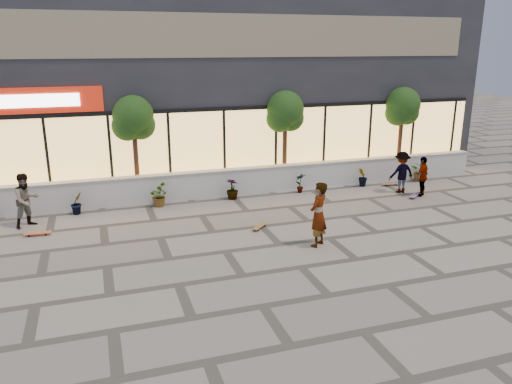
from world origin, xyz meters
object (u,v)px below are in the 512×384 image
object	(u,v)px
skater_center	(318,214)
skater_left	(26,200)
skateboard_center	(260,226)
skateboard_right_near	(391,184)
skater_right_near	(422,176)
skateboard_right_far	(414,195)
skateboard_left	(37,233)
tree_midwest	(133,121)
tree_east	(403,109)
skater_right_far	(401,172)
tree_mideast	(285,114)

from	to	relation	value
skater_center	skater_left	xyz separation A→B (m)	(-8.21, 4.41, -0.08)
skateboard_center	skateboard_right_near	bearing A→B (deg)	-19.40
skater_right_near	skateboard_right_far	size ratio (longest dim) A/B	2.12
skateboard_center	skateboard_left	world-z (taller)	skateboard_left
tree_midwest	tree_east	distance (m)	11.50
tree_midwest	skater_right_near	bearing A→B (deg)	-16.64
skater_center	skateboard_right_near	xyz separation A→B (m)	(5.67, 4.97, -0.88)
skater_center	skater_right_far	xyz separation A→B (m)	(5.47, 3.99, -0.14)
skater_center	skateboard_right_far	world-z (taller)	skater_center
skateboard_right_near	tree_mideast	bearing A→B (deg)	165.12
tree_east	skateboard_right_far	bearing A→B (deg)	-112.76
tree_mideast	skater_left	size ratio (longest dim) A/B	2.22
tree_mideast	skateboard_right_near	bearing A→B (deg)	-19.63
skater_left	skater_right_far	size ratio (longest dim) A/B	1.07
tree_mideast	skater_center	size ratio (longest dim) A/B	2.03
skater_left	skateboard_right_near	size ratio (longest dim) A/B	2.20
skater_right_near	skater_center	bearing A→B (deg)	-5.50
skater_center	skateboard_right_near	size ratio (longest dim) A/B	2.41
tree_midwest	skateboard_center	bearing A→B (deg)	-53.80
skateboard_left	skateboard_right_near	distance (m)	13.65
skater_center	skateboard_left	world-z (taller)	skater_center
skateboard_right_far	skateboard_left	bearing A→B (deg)	141.99
tree_east	tree_midwest	bearing A→B (deg)	180.00
tree_east	skateboard_right_far	size ratio (longest dim) A/B	5.28
tree_mideast	skateboard_right_near	world-z (taller)	tree_mideast
tree_mideast	skater_center	world-z (taller)	tree_mideast
skateboard_left	tree_east	bearing A→B (deg)	15.40
skater_left	skater_right_near	distance (m)	14.21
skateboard_center	skateboard_left	distance (m)	6.90
tree_mideast	skateboard_center	distance (m)	6.05
skater_center	skateboard_right_near	distance (m)	7.59
skateboard_right_near	tree_east	bearing A→B (deg)	53.96
skateboard_center	skateboard_right_far	distance (m)	6.91
skater_left	skateboard_center	bearing A→B (deg)	-53.84
tree_east	skater_right_far	bearing A→B (deg)	-121.24
skater_center	tree_midwest	bearing A→B (deg)	-94.81
tree_midwest	tree_east	xyz separation A→B (m)	(11.50, 0.00, 0.00)
tree_midwest	skater_left	world-z (taller)	tree_midwest
skater_right_near	skater_right_far	xyz separation A→B (m)	(-0.50, 0.67, 0.04)
skateboard_left	tree_midwest	bearing A→B (deg)	46.07
tree_midwest	skateboard_left	bearing A→B (deg)	-137.71
skater_right_near	tree_midwest	bearing A→B (deg)	-51.29
skateboard_center	tree_mideast	bearing A→B (deg)	16.44
skater_right_far	skateboard_left	distance (m)	13.39
tree_east	skater_right_near	size ratio (longest dim) A/B	2.50
skater_right_near	skateboard_left	xyz separation A→B (m)	(-13.86, 0.08, -0.70)
tree_east	skater_center	distance (m)	9.72
tree_midwest	skateboard_right_far	xyz separation A→B (m)	(10.14, -3.24, -2.91)
skateboard_left	skateboard_right_far	distance (m)	13.50
skateboard_left	skater_left	bearing A→B (deg)	111.21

